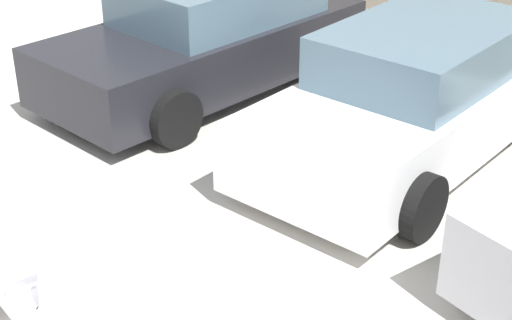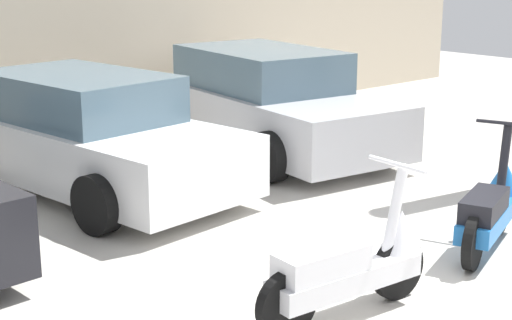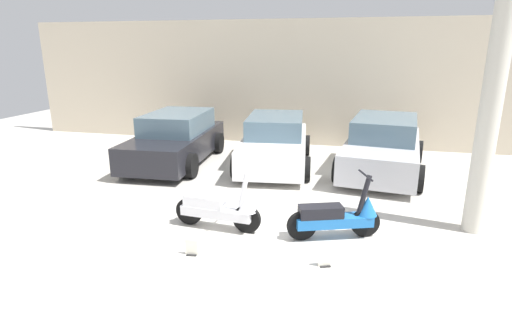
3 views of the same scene
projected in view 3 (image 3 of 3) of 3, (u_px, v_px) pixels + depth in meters
ground_plane at (255, 241)px, 6.67m from camera, size 28.00×28.00×0.00m
wall_back at (306, 84)px, 12.89m from camera, size 19.60×0.12×4.01m
scooter_front_left at (221, 208)px, 7.04m from camera, size 1.62×0.58×1.13m
scooter_front_right at (338, 216)px, 6.70m from camera, size 1.54×0.81×1.12m
car_rear_left at (176, 139)px, 11.18m from camera, size 2.13×4.16×1.38m
car_rear_center at (275, 142)px, 10.88m from camera, size 2.24×4.11×1.34m
car_rear_right at (383, 146)px, 10.31m from camera, size 2.42×4.33×1.40m
placard_near_left_scooter at (192, 248)px, 6.22m from camera, size 0.20×0.14×0.26m
placard_near_right_scooter at (325, 259)px, 5.89m from camera, size 0.20×0.17×0.26m
support_column_side at (489, 118)px, 6.54m from camera, size 0.34×0.34×4.01m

